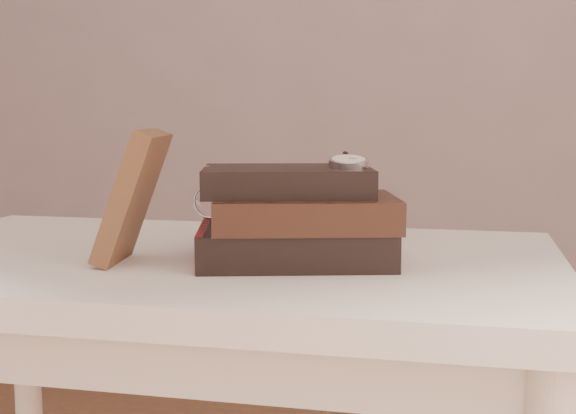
# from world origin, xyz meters

# --- Properties ---
(table) EXTENTS (1.00, 0.60, 0.75)m
(table) POSITION_xyz_m (0.00, 0.35, 0.66)
(table) COLOR silver
(table) RESTS_ON ground
(book_stack) EXTENTS (0.30, 0.24, 0.13)m
(book_stack) POSITION_xyz_m (0.14, 0.32, 0.81)
(book_stack) COLOR black
(book_stack) RESTS_ON table
(journal) EXTENTS (0.10, 0.12, 0.18)m
(journal) POSITION_xyz_m (-0.07, 0.27, 0.84)
(journal) COLOR #452A1A
(journal) RESTS_ON table
(pocket_watch) EXTENTS (0.07, 0.16, 0.02)m
(pocket_watch) POSITION_xyz_m (0.21, 0.32, 0.89)
(pocket_watch) COLOR silver
(pocket_watch) RESTS_ON book_stack
(eyeglasses) EXTENTS (0.13, 0.15, 0.05)m
(eyeglasses) POSITION_xyz_m (0.03, 0.38, 0.82)
(eyeglasses) COLOR silver
(eyeglasses) RESTS_ON book_stack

